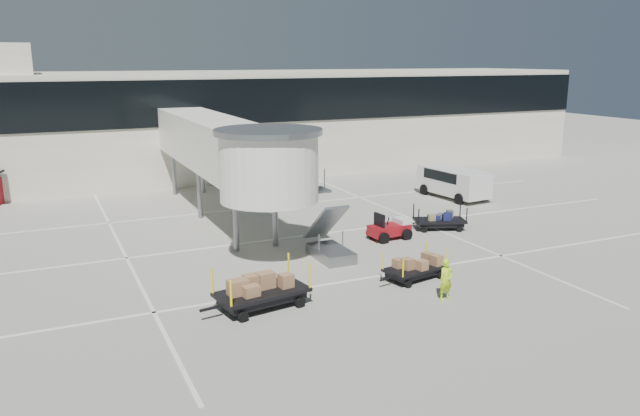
# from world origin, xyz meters

# --- Properties ---
(ground) EXTENTS (140.00, 140.00, 0.00)m
(ground) POSITION_xyz_m (0.00, 0.00, 0.00)
(ground) COLOR #B7B3A3
(ground) RESTS_ON ground
(lane_markings) EXTENTS (40.00, 30.00, 0.02)m
(lane_markings) POSITION_xyz_m (-0.67, 9.33, 0.01)
(lane_markings) COLOR silver
(lane_markings) RESTS_ON ground
(terminal) EXTENTS (64.00, 12.11, 15.20)m
(terminal) POSITION_xyz_m (-0.35, 29.94, 4.11)
(terminal) COLOR silver
(terminal) RESTS_ON ground
(jet_bridge) EXTENTS (5.70, 20.40, 6.03)m
(jet_bridge) POSITION_xyz_m (-3.97, 12.26, 4.28)
(jet_bridge) COLOR white
(jet_bridge) RESTS_ON ground
(baggage_tug) EXTENTS (2.22, 1.49, 1.41)m
(baggage_tug) POSITION_xyz_m (2.79, 6.70, 0.51)
(baggage_tug) COLOR maroon
(baggage_tug) RESTS_ON ground
(suitcase_cart) EXTENTS (3.37, 2.22, 1.31)m
(suitcase_cart) POSITION_xyz_m (6.18, 7.14, 0.48)
(suitcase_cart) COLOR black
(suitcase_cart) RESTS_ON ground
(box_cart_near) EXTENTS (3.33, 1.83, 1.28)m
(box_cart_near) POSITION_xyz_m (0.77, 1.02, 0.48)
(box_cart_near) COLOR black
(box_cart_near) RESTS_ON ground
(box_cart_far) EXTENTS (4.25, 2.22, 1.63)m
(box_cart_far) POSITION_xyz_m (-6.25, 0.85, 0.62)
(box_cart_far) COLOR black
(box_cart_far) RESTS_ON ground
(ground_worker) EXTENTS (0.59, 0.39, 1.61)m
(ground_worker) POSITION_xyz_m (0.42, -1.36, 0.80)
(ground_worker) COLOR #AAD616
(ground_worker) RESTS_ON ground
(minivan) EXTENTS (2.70, 5.29, 1.93)m
(minivan) POSITION_xyz_m (11.59, 13.49, 1.16)
(minivan) COLOR silver
(minivan) RESTS_ON ground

